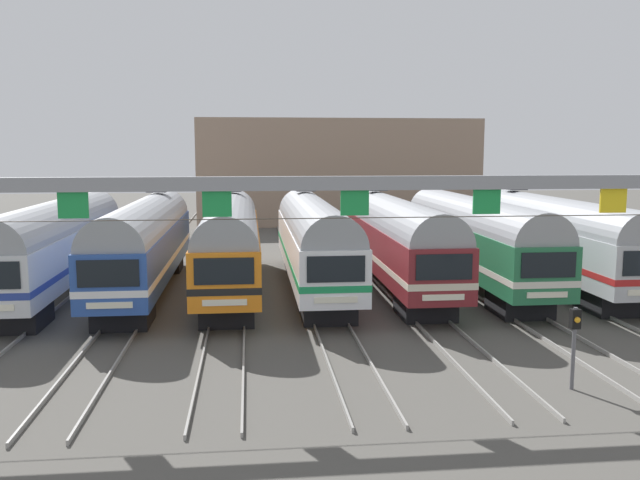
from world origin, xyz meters
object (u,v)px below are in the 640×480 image
Objects in this scene: commuter_train_white at (314,239)px; commuter_train_blue at (145,241)px; catenary_gantry at (355,208)px; commuter_train_stainless at (551,235)px; commuter_train_silver at (57,242)px; commuter_train_orange at (230,240)px; yard_signal_mast at (575,332)px; commuter_train_maroon at (395,237)px; commuter_train_green at (474,236)px.

commuter_train_blue is at bearing 180.00° from commuter_train_white.
catenary_gantry is at bearing -57.48° from commuter_train_blue.
commuter_train_white and commuter_train_stainless have the same top height.
catenary_gantry reaches higher than commuter_train_silver.
commuter_train_orange is 18.92m from yard_signal_mast.
commuter_train_maroon is at bearing 0.00° from commuter_train_white.
commuter_train_green is (12.91, -0.00, -0.00)m from commuter_train_orange.
commuter_train_orange is 8.61m from commuter_train_maroon.
commuter_train_silver is 24.84m from yard_signal_mast.
commuter_train_stainless is 16.85m from yard_signal_mast.
catenary_gantry is at bearing -133.72° from commuter_train_stainless.
commuter_train_white is (12.91, 0.00, 0.00)m from commuter_train_silver.
commuter_train_silver is at bearing 141.26° from yard_signal_mast.
yard_signal_mast is (19.36, -15.53, -0.88)m from commuter_train_silver.
commuter_train_stainless is at bearing 0.06° from commuter_train_green.
catenary_gantry reaches higher than commuter_train_orange.
commuter_train_stainless is (17.21, 0.00, 0.00)m from commuter_train_orange.
commuter_train_white is 12.91m from commuter_train_stainless.
commuter_train_white is at bearing 0.00° from commuter_train_orange.
commuter_train_green is 1.00× the size of commuter_train_stainless.
catenary_gantry is at bearing -46.27° from commuter_train_silver.
catenary_gantry is at bearing -107.68° from commuter_train_maroon.
commuter_train_green is (21.51, 0.00, 0.00)m from commuter_train_silver.
commuter_train_white reaches higher than commuter_train_silver.
catenary_gantry is (-8.61, -13.49, 2.77)m from commuter_train_green.
commuter_train_orange is (8.61, 0.00, 0.00)m from commuter_train_silver.
commuter_train_white is 8.61m from commuter_train_green.
commuter_train_maroon is at bearing 0.01° from commuter_train_silver.
commuter_train_blue reaches higher than yard_signal_mast.
commuter_train_maroon and commuter_train_stainless have the same top height.
commuter_train_blue is 1.00× the size of commuter_train_stainless.
commuter_train_green is at bearing -0.03° from commuter_train_white.
commuter_train_orange is 1.00× the size of commuter_train_green.
commuter_train_blue is 21.66m from yard_signal_mast.
commuter_train_blue and commuter_train_white have the same top height.
catenary_gantry is (-12.91, -13.50, 2.77)m from commuter_train_stainless.
yard_signal_mast is (10.76, -15.54, -0.89)m from commuter_train_orange.
commuter_train_orange is (4.30, 0.00, 0.00)m from commuter_train_blue.
commuter_train_silver is 4.30m from commuter_train_blue.
commuter_train_white is (8.61, 0.00, 0.00)m from commuter_train_blue.
commuter_train_blue is 7.03× the size of yard_signal_mast.
commuter_train_blue is 17.21m from commuter_train_green.
commuter_train_stainless is at bearing 0.00° from commuter_train_blue.
commuter_train_white is 1.00× the size of commuter_train_maroon.
commuter_train_blue is 1.00× the size of commuter_train_white.
yard_signal_mast is at bearing -55.30° from commuter_train_orange.
commuter_train_maroon is at bearing 180.00° from commuter_train_stainless.
commuter_train_green is at bearing 82.11° from yard_signal_mast.
commuter_train_green is 4.30m from commuter_train_stainless.
commuter_train_silver is 1.00× the size of commuter_train_green.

